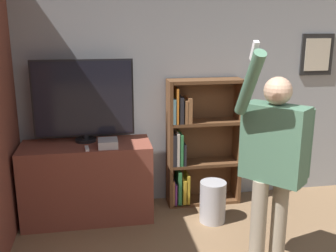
# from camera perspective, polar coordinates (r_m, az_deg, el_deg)

# --- Properties ---
(wall_back) EXTENTS (6.03, 0.09, 2.70)m
(wall_back) POSITION_cam_1_polar(r_m,az_deg,el_deg) (4.51, 4.92, 5.97)
(wall_back) COLOR #9EA3A8
(wall_back) RESTS_ON ground_plane
(tv_ledge) EXTENTS (1.33, 0.55, 0.82)m
(tv_ledge) POSITION_cam_1_polar(r_m,az_deg,el_deg) (4.27, -11.58, -7.88)
(tv_ledge) COLOR brown
(tv_ledge) RESTS_ON ground_plane
(television) EXTENTS (1.03, 0.22, 0.86)m
(television) POSITION_cam_1_polar(r_m,az_deg,el_deg) (4.13, -12.15, 3.69)
(television) COLOR black
(television) RESTS_ON tv_ledge
(game_console) EXTENTS (0.20, 0.21, 0.08)m
(game_console) POSITION_cam_1_polar(r_m,az_deg,el_deg) (3.99, -8.71, -2.49)
(game_console) COLOR silver
(game_console) RESTS_ON tv_ledge
(remote_loose) EXTENTS (0.05, 0.14, 0.02)m
(remote_loose) POSITION_cam_1_polar(r_m,az_deg,el_deg) (3.96, -11.69, -3.21)
(remote_loose) COLOR white
(remote_loose) RESTS_ON tv_ledge
(bookshelf) EXTENTS (0.83, 0.28, 1.44)m
(bookshelf) POSITION_cam_1_polar(r_m,az_deg,el_deg) (4.47, 4.08, -2.64)
(bookshelf) COLOR brown
(bookshelf) RESTS_ON ground_plane
(person) EXTENTS (0.64, 0.57, 1.92)m
(person) POSITION_cam_1_polar(r_m,az_deg,el_deg) (3.22, 15.06, -4.42)
(person) COLOR gray
(person) RESTS_ON ground_plane
(waste_bin) EXTENTS (0.27, 0.27, 0.44)m
(waste_bin) POSITION_cam_1_polar(r_m,az_deg,el_deg) (4.22, 6.51, -10.86)
(waste_bin) COLOR #B7B7BC
(waste_bin) RESTS_ON ground_plane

